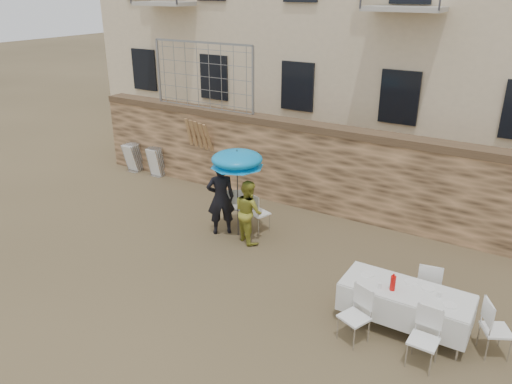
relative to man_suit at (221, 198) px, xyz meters
The scene contains 17 objects.
ground 2.79m from the man_suit, 73.42° to the right, with size 80.00×80.00×0.00m, color brown.
stone_wall 2.59m from the man_suit, 72.99° to the left, with size 13.00×0.50×2.20m, color olive.
chain_link_fence 4.00m from the man_suit, 132.32° to the left, with size 3.20×0.06×1.80m, color gray, non-canonical shape.
man_suit is the anchor object (origin of this frame).
woman_dress 0.77m from the man_suit, ahead, with size 0.71×0.55×1.45m, color #D0CE3F.
umbrella 1.01m from the man_suit, 14.04° to the left, with size 1.19×1.19×1.92m.
couple_chair_left 0.68m from the man_suit, 90.00° to the left, with size 0.48×0.48×0.96m, color white, non-canonical shape.
couple_chair_right 0.98m from the man_suit, 38.16° to the left, with size 0.48×0.48×0.96m, color white, non-canonical shape.
banquet_table 4.85m from the man_suit, 15.81° to the right, with size 2.10×0.85×0.78m.
soda_bottle 4.70m from the man_suit, 18.23° to the right, with size 0.09×0.09×0.26m, color red.
table_chair_front_left 4.58m from the man_suit, 26.99° to the right, with size 0.48×0.48×0.96m, color white, non-canonical shape.
table_chair_front_right 5.58m from the man_suit, 21.84° to the right, with size 0.48×0.48×0.96m, color white, non-canonical shape.
table_chair_back 4.91m from the man_suit, ahead, with size 0.48×0.48×0.96m, color white, non-canonical shape.
table_chair_side 6.20m from the man_suit, 11.38° to the right, with size 0.48×0.48×0.96m, color white, non-canonical shape.
chair_stack_left 5.28m from the man_suit, 155.25° to the left, with size 0.46×0.47×0.92m, color white, non-canonical shape.
chair_stack_right 4.48m from the man_suit, 150.39° to the left, with size 0.46×0.40×0.92m, color white, non-canonical shape.
wood_planks 3.22m from the man_suit, 135.04° to the left, with size 0.70×0.20×2.00m, color #A37749, non-canonical shape.
Camera 1 is at (5.42, -6.02, 5.39)m, focal length 35.00 mm.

